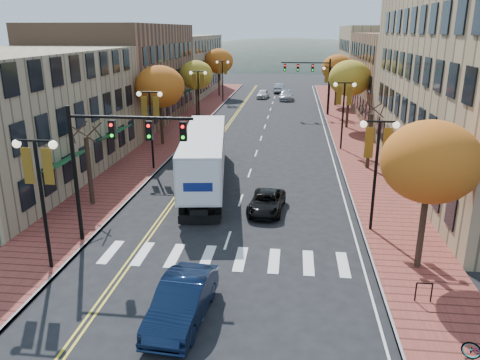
% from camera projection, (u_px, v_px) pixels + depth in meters
% --- Properties ---
extents(ground, '(200.00, 200.00, 0.00)m').
position_uv_depth(ground, '(215.00, 279.00, 20.41)').
color(ground, black).
rests_on(ground, ground).
extents(sidewalk_left, '(4.00, 85.00, 0.15)m').
position_uv_depth(sidewalk_left, '(183.00, 127.00, 52.10)').
color(sidewalk_left, brown).
rests_on(sidewalk_left, ground).
extents(sidewalk_right, '(4.00, 85.00, 0.15)m').
position_uv_depth(sidewalk_right, '(348.00, 131.00, 50.14)').
color(sidewalk_right, brown).
rests_on(sidewalk_right, ground).
extents(building_left_near, '(12.00, 22.00, 9.00)m').
position_uv_depth(building_left_near, '(8.00, 117.00, 33.18)').
color(building_left_near, '#9E8966').
rests_on(building_left_near, ground).
extents(building_left_mid, '(12.00, 24.00, 11.00)m').
position_uv_depth(building_left_mid, '(122.00, 74.00, 54.62)').
color(building_left_mid, brown).
rests_on(building_left_mid, ground).
extents(building_left_far, '(12.00, 26.00, 9.50)m').
position_uv_depth(building_left_far, '(175.00, 65.00, 78.49)').
color(building_left_far, '#9E8966').
rests_on(building_left_far, ground).
extents(building_right_mid, '(15.00, 24.00, 10.00)m').
position_uv_depth(building_right_mid, '(422.00, 76.00, 56.57)').
color(building_right_mid, brown).
rests_on(building_right_mid, ground).
extents(building_right_far, '(15.00, 20.00, 11.00)m').
position_uv_depth(building_right_far, '(389.00, 61.00, 77.22)').
color(building_right_far, '#9E8966').
rests_on(building_right_far, ground).
extents(tree_left_a, '(0.28, 0.28, 4.20)m').
position_uv_depth(tree_left_a, '(89.00, 171.00, 28.27)').
color(tree_left_a, '#382619').
rests_on(tree_left_a, sidewalk_left).
extents(tree_left_b, '(4.48, 4.48, 7.21)m').
position_uv_depth(tree_left_b, '(160.00, 87.00, 42.42)').
color(tree_left_b, '#382619').
rests_on(tree_left_b, sidewalk_left).
extents(tree_left_c, '(4.16, 4.16, 6.69)m').
position_uv_depth(tree_left_c, '(196.00, 75.00, 57.67)').
color(tree_left_c, '#382619').
rests_on(tree_left_c, sidewalk_left).
extents(tree_left_d, '(4.61, 4.61, 7.42)m').
position_uv_depth(tree_left_d, '(219.00, 61.00, 74.52)').
color(tree_left_d, '#382619').
rests_on(tree_left_d, sidewalk_left).
extents(tree_right_a, '(4.16, 4.16, 6.69)m').
position_uv_depth(tree_right_a, '(430.00, 162.00, 19.77)').
color(tree_right_a, '#382619').
rests_on(tree_right_a, sidewalk_right).
extents(tree_right_b, '(0.28, 0.28, 4.20)m').
position_uv_depth(tree_right_b, '(369.00, 141.00, 35.76)').
color(tree_right_b, '#382619').
rests_on(tree_right_b, sidewalk_right).
extents(tree_right_c, '(4.48, 4.48, 7.21)m').
position_uv_depth(tree_right_c, '(350.00, 78.00, 49.91)').
color(tree_right_c, '#382619').
rests_on(tree_right_c, sidewalk_right).
extents(tree_right_d, '(4.35, 4.35, 7.00)m').
position_uv_depth(tree_right_d, '(337.00, 68.00, 65.08)').
color(tree_right_d, '#382619').
rests_on(tree_right_d, sidewalk_right).
extents(lamp_left_a, '(1.96, 0.36, 6.05)m').
position_uv_depth(lamp_left_a, '(40.00, 180.00, 19.92)').
color(lamp_left_a, black).
rests_on(lamp_left_a, ground).
extents(lamp_left_b, '(1.96, 0.36, 6.05)m').
position_uv_depth(lamp_left_b, '(151.00, 115.00, 35.04)').
color(lamp_left_b, black).
rests_on(lamp_left_b, ground).
extents(lamp_left_c, '(1.96, 0.36, 6.05)m').
position_uv_depth(lamp_left_c, '(198.00, 87.00, 52.06)').
color(lamp_left_c, black).
rests_on(lamp_left_c, ground).
extents(lamp_left_d, '(1.96, 0.36, 6.05)m').
position_uv_depth(lamp_left_d, '(223.00, 73.00, 69.08)').
color(lamp_left_d, black).
rests_on(lamp_left_d, ground).
extents(lamp_right_a, '(1.96, 0.36, 6.05)m').
position_uv_depth(lamp_right_a, '(377.00, 155.00, 23.95)').
color(lamp_right_a, black).
rests_on(lamp_right_a, ground).
extents(lamp_right_b, '(1.96, 0.36, 6.05)m').
position_uv_depth(lamp_right_b, '(344.00, 103.00, 40.97)').
color(lamp_right_b, black).
rests_on(lamp_right_b, ground).
extents(lamp_right_c, '(1.96, 0.36, 6.05)m').
position_uv_depth(lamp_right_c, '(330.00, 81.00, 57.99)').
color(lamp_right_c, black).
rests_on(lamp_right_c, ground).
extents(traffic_mast_near, '(6.10, 0.35, 7.00)m').
position_uv_depth(traffic_mast_near, '(110.00, 150.00, 22.34)').
color(traffic_mast_near, black).
rests_on(traffic_mast_near, ground).
extents(traffic_mast_far, '(6.10, 0.34, 7.00)m').
position_uv_depth(traffic_mast_far, '(314.00, 76.00, 58.01)').
color(traffic_mast_far, black).
rests_on(traffic_mast_far, ground).
extents(semi_truck, '(4.61, 15.99, 3.95)m').
position_uv_depth(semi_truck, '(205.00, 152.00, 32.37)').
color(semi_truck, black).
rests_on(semi_truck, ground).
extents(navy_sedan, '(2.02, 4.93, 1.59)m').
position_uv_depth(navy_sedan, '(182.00, 301.00, 17.34)').
color(navy_sedan, black).
rests_on(navy_sedan, ground).
extents(black_suv, '(2.28, 4.35, 1.17)m').
position_uv_depth(black_suv, '(267.00, 202.00, 27.87)').
color(black_suv, black).
rests_on(black_suv, ground).
extents(car_far_white, '(2.04, 4.10, 1.34)m').
position_uv_depth(car_far_white, '(263.00, 94.00, 74.27)').
color(car_far_white, silver).
rests_on(car_far_white, ground).
extents(car_far_silver, '(2.08, 5.08, 1.47)m').
position_uv_depth(car_far_silver, '(286.00, 95.00, 72.20)').
color(car_far_silver, '#A2A3AA').
rests_on(car_far_silver, ground).
extents(car_far_oncoming, '(1.78, 4.78, 1.56)m').
position_uv_depth(car_far_oncoming, '(279.00, 88.00, 80.85)').
color(car_far_oncoming, '#AAABB2').
rests_on(car_far_oncoming, ground).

